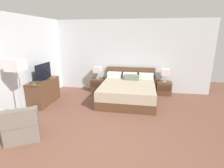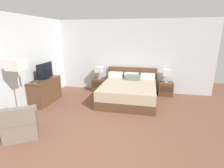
{
  "view_description": "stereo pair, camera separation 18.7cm",
  "coord_description": "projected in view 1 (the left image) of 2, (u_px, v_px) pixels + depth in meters",
  "views": [
    {
      "loc": [
        0.77,
        -2.8,
        2.2
      ],
      "look_at": [
        -0.13,
        2.17,
        0.75
      ],
      "focal_mm": 28.0,
      "sensor_mm": 36.0,
      "label": 1
    },
    {
      "loc": [
        0.95,
        -2.77,
        2.2
      ],
      "look_at": [
        -0.13,
        2.17,
        0.75
      ],
      "focal_mm": 28.0,
      "sensor_mm": 36.0,
      "label": 2
    }
  ],
  "objects": [
    {
      "name": "ground_plane",
      "position": [
        99.0,
        152.0,
        3.39
      ],
      "size": [
        11.83,
        11.83,
        0.0
      ],
      "primitive_type": "plane",
      "color": "brown"
    },
    {
      "name": "wall_back",
      "position": [
        124.0,
        56.0,
        6.77
      ],
      "size": [
        6.47,
        0.06,
        2.73
      ],
      "primitive_type": "cube",
      "color": "silver",
      "rests_on": "ground"
    },
    {
      "name": "wall_left",
      "position": [
        23.0,
        64.0,
        5.05
      ],
      "size": [
        0.06,
        5.74,
        2.73
      ],
      "primitive_type": "cube",
      "color": "silver",
      "rests_on": "ground"
    },
    {
      "name": "bed",
      "position": [
        128.0,
        91.0,
        5.99
      ],
      "size": [
        1.86,
        2.12,
        0.96
      ],
      "color": "brown",
      "rests_on": "ground"
    },
    {
      "name": "nightstand_left",
      "position": [
        98.0,
        85.0,
        6.96
      ],
      "size": [
        0.52,
        0.42,
        0.5
      ],
      "color": "brown",
      "rests_on": "ground"
    },
    {
      "name": "nightstand_right",
      "position": [
        164.0,
        88.0,
        6.52
      ],
      "size": [
        0.52,
        0.42,
        0.5
      ],
      "color": "brown",
      "rests_on": "ground"
    },
    {
      "name": "table_lamp_left",
      "position": [
        97.0,
        70.0,
        6.79
      ],
      "size": [
        0.28,
        0.28,
        0.48
      ],
      "color": "#B7B7BC",
      "rests_on": "nightstand_left"
    },
    {
      "name": "table_lamp_right",
      "position": [
        165.0,
        72.0,
        6.36
      ],
      "size": [
        0.28,
        0.28,
        0.48
      ],
      "color": "#B7B7BC",
      "rests_on": "nightstand_right"
    },
    {
      "name": "dresser",
      "position": [
        44.0,
        91.0,
        5.68
      ],
      "size": [
        0.49,
        1.26,
        0.79
      ],
      "color": "brown",
      "rests_on": "ground"
    },
    {
      "name": "tv",
      "position": [
        44.0,
        72.0,
        5.58
      ],
      "size": [
        0.18,
        0.82,
        0.52
      ],
      "color": "black",
      "rests_on": "dresser"
    },
    {
      "name": "book_red_cover",
      "position": [
        34.0,
        83.0,
        5.13
      ],
      "size": [
        0.22,
        0.19,
        0.04
      ],
      "primitive_type": "cube",
      "rotation": [
        0.0,
        0.0,
        -0.18
      ],
      "color": "gold",
      "rests_on": "dresser"
    },
    {
      "name": "book_blue_cover",
      "position": [
        35.0,
        82.0,
        5.12
      ],
      "size": [
        0.27,
        0.22,
        0.03
      ],
      "primitive_type": "cube",
      "rotation": [
        0.0,
        0.0,
        0.2
      ],
      "color": "#383333",
      "rests_on": "book_red_cover"
    },
    {
      "name": "armchair_by_window",
      "position": [
        22.0,
        126.0,
        3.77
      ],
      "size": [
        0.95,
        0.95,
        0.76
      ],
      "color": "#70665B",
      "rests_on": "ground"
    },
    {
      "name": "floor_lamp",
      "position": [
        16.0,
        69.0,
        4.12
      ],
      "size": [
        0.36,
        0.36,
        1.64
      ],
      "color": "#B7B7BC",
      "rests_on": "ground"
    }
  ]
}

